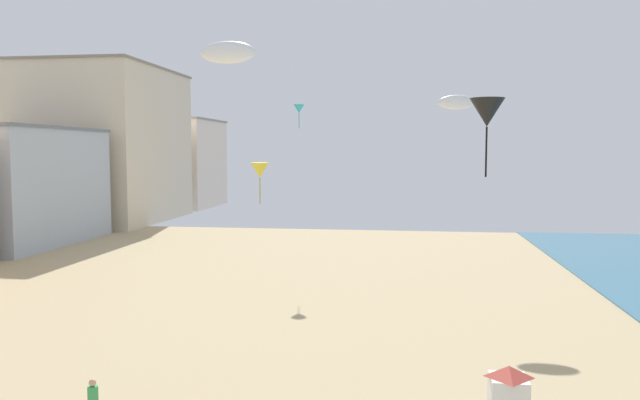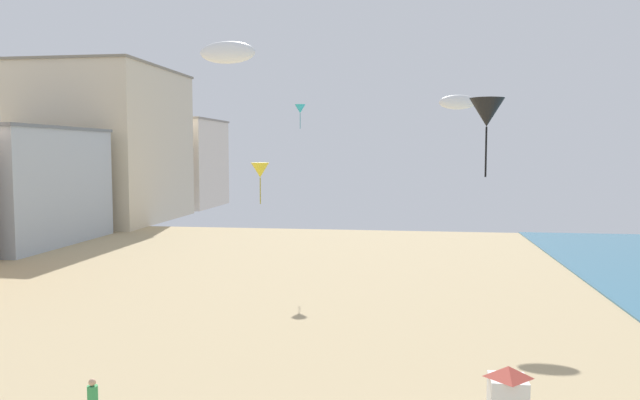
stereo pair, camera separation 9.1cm
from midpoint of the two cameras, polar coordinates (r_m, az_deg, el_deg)
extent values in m
cube|color=#ADB7C1|center=(66.50, -27.31, 1.07)|extent=(12.91, 16.84, 11.05)
cube|color=slate|center=(66.45, -27.49, 5.96)|extent=(13.17, 17.18, 0.30)
cube|color=beige|center=(83.82, -19.34, 4.77)|extent=(15.34, 20.82, 19.33)
cube|color=gray|center=(84.48, -19.52, 11.44)|extent=(15.65, 21.24, 0.30)
cube|color=silver|center=(102.70, -13.98, 3.28)|extent=(15.08, 15.28, 13.86)
cube|color=gray|center=(102.81, -14.05, 7.22)|extent=(15.38, 15.59, 0.30)
cylinder|color=#389951|center=(22.04, -20.56, -16.70)|extent=(0.34, 0.34, 0.60)
sphere|color=tan|center=(21.89, -20.59, -15.67)|extent=(0.24, 0.24, 0.24)
cube|color=white|center=(20.12, 17.05, -16.87)|extent=(1.10, 1.10, 1.00)
pyramid|color=#D14C3D|center=(19.88, 17.10, -15.06)|extent=(1.10, 1.10, 0.35)
cone|color=yellow|center=(27.96, -5.74, 2.80)|extent=(0.83, 0.83, 0.68)
cylinder|color=#A49220|center=(28.00, -5.72, 0.87)|extent=(0.05, 0.05, 1.21)
cone|color=black|center=(21.43, 15.22, 7.90)|extent=(1.17, 1.17, 0.95)
cylinder|color=black|center=(21.39, 15.15, 4.36)|extent=(0.06, 0.06, 1.70)
cone|color=#2DB7CC|center=(48.93, -2.03, 8.51)|extent=(0.84, 0.84, 0.69)
cylinder|color=teal|center=(48.87, -2.03, 7.39)|extent=(0.05, 0.05, 1.22)
ellipsoid|color=white|center=(24.82, -8.73, 13.47)|extent=(2.23, 0.62, 0.87)
ellipsoid|color=white|center=(41.36, 12.60, 8.91)|extent=(2.44, 0.68, 0.95)
camera|label=1|loc=(0.05, -90.11, -0.01)|focal=34.26mm
camera|label=2|loc=(0.05, 89.89, 0.01)|focal=34.26mm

